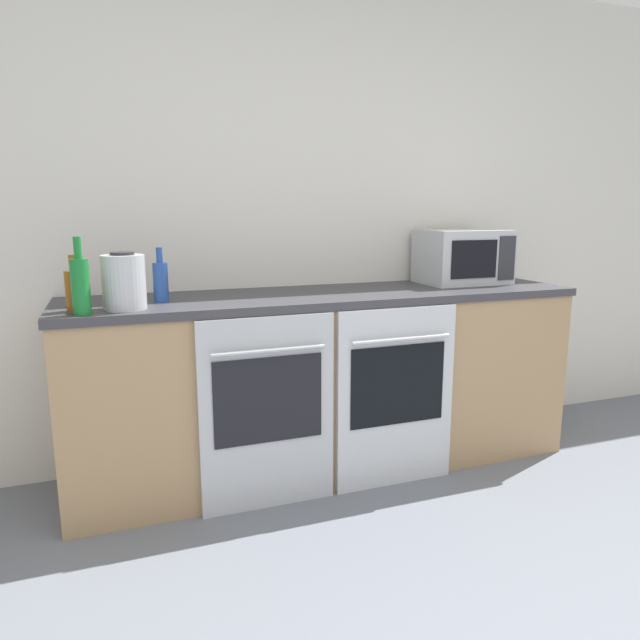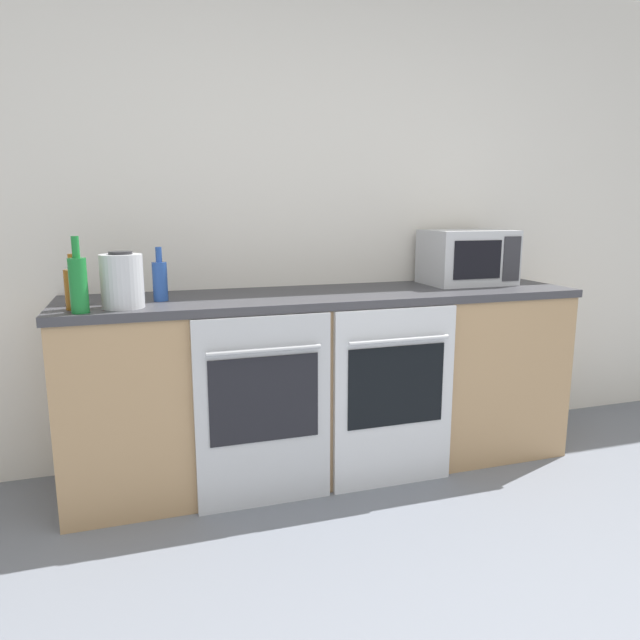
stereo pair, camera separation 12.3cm
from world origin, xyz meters
The scene contains 9 objects.
wall_back centered at (0.00, 2.40, 1.30)m, with size 10.00×0.06×2.60m.
counter_back centered at (0.00, 2.07, 0.47)m, with size 2.60×0.63×0.93m.
oven_left centered at (-0.41, 1.75, 0.45)m, with size 0.62×0.06×0.89m.
oven_right centered at (0.23, 1.75, 0.45)m, with size 0.62×0.06×0.89m.
microwave centered at (0.85, 2.16, 1.08)m, with size 0.47×0.34×0.30m.
bottle_amber centered at (-1.17, 1.92, 1.02)m, with size 0.08×0.08×0.23m.
bottle_green centered at (-1.15, 1.82, 1.06)m, with size 0.07×0.07×0.31m.
bottle_blue centered at (-0.82, 2.05, 1.03)m, with size 0.07×0.07×0.25m.
kettle centered at (-0.98, 1.90, 1.05)m, with size 0.18×0.18×0.24m.
Camera 2 is at (-0.91, -0.65, 1.35)m, focal length 32.00 mm.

